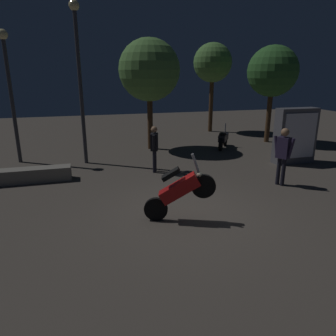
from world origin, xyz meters
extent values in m
plane|color=#4C443D|center=(0.00, 0.00, 0.00)|extent=(40.00, 40.00, 0.00)
cylinder|color=black|center=(-0.85, -0.15, 0.28)|extent=(0.57, 0.26, 0.56)
cylinder|color=black|center=(0.20, -0.47, 0.86)|extent=(0.57, 0.26, 0.56)
cube|color=#B71414|center=(-0.32, -0.31, 0.80)|extent=(1.01, 0.56, 0.76)
cube|color=black|center=(-0.51, -0.25, 1.15)|extent=(0.48, 0.35, 0.32)
cylinder|color=gray|center=(0.01, -0.41, 1.41)|extent=(0.21, 0.12, 0.44)
sphere|color=#F2EABF|center=(0.11, -0.44, 1.14)|extent=(0.12, 0.12, 0.12)
cylinder|color=black|center=(3.52, 5.80, 0.28)|extent=(0.41, 0.51, 0.56)
cylinder|color=black|center=(4.17, 6.69, 0.28)|extent=(0.41, 0.51, 0.56)
cube|color=black|center=(3.85, 6.25, 0.51)|extent=(0.80, 0.94, 0.30)
cube|color=black|center=(3.73, 6.09, 0.71)|extent=(0.45, 0.50, 0.10)
cylinder|color=gray|center=(4.05, 6.53, 0.89)|extent=(0.08, 0.08, 0.45)
sphere|color=#F2EABF|center=(4.11, 6.61, 0.56)|extent=(0.12, 0.12, 0.12)
cylinder|color=black|center=(3.46, 1.13, 0.43)|extent=(0.12, 0.12, 0.87)
cylinder|color=black|center=(3.39, 1.27, 0.43)|extent=(0.12, 0.12, 0.87)
cube|color=#261E38|center=(3.43, 1.20, 1.19)|extent=(0.38, 0.43, 0.64)
sphere|color=#9E7251|center=(3.43, 1.20, 1.66)|extent=(0.24, 0.24, 0.24)
cylinder|color=#261E38|center=(3.54, 0.99, 1.22)|extent=(0.17, 0.21, 0.59)
cylinder|color=#261E38|center=(3.32, 1.42, 1.22)|extent=(0.17, 0.21, 0.59)
cylinder|color=black|center=(-0.05, 3.47, 0.39)|extent=(0.12, 0.12, 0.79)
cylinder|color=black|center=(0.00, 3.63, 0.39)|extent=(0.12, 0.12, 0.79)
cube|color=black|center=(-0.03, 3.55, 1.08)|extent=(0.34, 0.42, 0.58)
sphere|color=#9E7251|center=(-0.03, 3.55, 1.51)|extent=(0.22, 0.22, 0.22)
cylinder|color=black|center=(-0.10, 3.32, 1.11)|extent=(0.14, 0.20, 0.53)
cylinder|color=black|center=(0.04, 3.78, 1.11)|extent=(0.14, 0.20, 0.53)
cylinder|color=#38383D|center=(-4.82, 6.18, 2.25)|extent=(0.14, 0.14, 4.50)
sphere|color=#F9E59E|center=(-4.82, 6.18, 4.64)|extent=(0.36, 0.36, 0.36)
cylinder|color=#38383D|center=(-2.33, 5.38, 2.70)|extent=(0.14, 0.14, 5.40)
sphere|color=#F9E59E|center=(-2.33, 5.38, 5.54)|extent=(0.36, 0.36, 0.36)
cylinder|color=#4C331E|center=(4.98, 10.51, 1.58)|extent=(0.24, 0.24, 3.15)
sphere|color=#568C42|center=(4.98, 10.51, 3.91)|extent=(2.17, 2.17, 2.17)
cylinder|color=#4C331E|center=(6.59, 6.98, 1.29)|extent=(0.24, 0.24, 2.59)
sphere|color=#336B2D|center=(6.59, 6.98, 3.43)|extent=(2.40, 2.40, 2.40)
cylinder|color=#4C331E|center=(0.59, 7.07, 1.27)|extent=(0.24, 0.24, 2.54)
sphere|color=#568C42|center=(0.59, 7.07, 3.47)|extent=(2.66, 2.66, 2.66)
cube|color=#595960|center=(5.43, 3.32, 1.05)|extent=(1.60, 0.51, 2.10)
cube|color=white|center=(5.43, 3.05, 1.10)|extent=(1.34, 0.04, 1.68)
cube|color=gray|center=(-4.36, 3.55, 0.23)|extent=(3.02, 0.50, 0.45)
camera|label=1|loc=(-2.35, -6.71, 3.34)|focal=33.36mm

